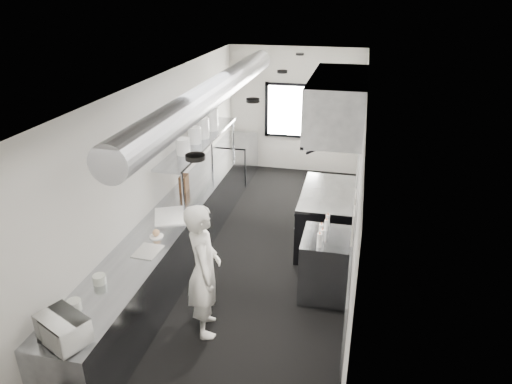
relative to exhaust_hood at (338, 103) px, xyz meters
The scene contains 35 objects.
floor 2.72m from the exhaust_hood, 147.45° to the right, with size 3.00×8.00×0.01m, color black.
ceiling 1.36m from the exhaust_hood, 147.45° to the right, with size 3.00×8.00×0.01m, color white.
wall_back 3.62m from the exhaust_hood, 108.38° to the left, with size 3.00×0.02×2.80m, color beige.
wall_front 4.93m from the exhaust_hood, 103.13° to the right, with size 3.00×0.02×2.80m, color beige.
wall_left 2.87m from the exhaust_hood, 164.91° to the right, with size 0.02×8.00×2.80m, color beige.
wall_right 1.28m from the exhaust_hood, 60.05° to the right, with size 0.02×8.00×2.80m, color beige.
wall_cladding 1.92m from the exhaust_hood, 46.22° to the right, with size 0.03×5.50×1.10m, color gray.
hvac_duct 1.83m from the exhaust_hood, behind, with size 0.40×0.40×6.40m, color #9D9EA5.
service_window 3.58m from the exhaust_hood, 108.57° to the left, with size 1.36×0.05×1.25m.
exhaust_hood is the anchor object (origin of this frame).
prep_counter 3.20m from the exhaust_hood, 151.89° to the right, with size 0.70×6.00×0.90m, color gray.
pass_shelf 2.46m from the exhaust_hood, behind, with size 0.45×3.00×0.68m.
range 1.92m from the exhaust_hood, behind, with size 0.88×1.60×0.94m.
bottle_station 2.39m from the exhaust_hood, 87.82° to the right, with size 0.65×0.80×0.90m, color gray.
far_work_table 3.88m from the exhaust_hood, 131.94° to the left, with size 0.70×1.20×0.90m, color gray.
notice_sheet_a 2.09m from the exhaust_hood, 78.88° to the right, with size 0.02×0.28×0.38m, color beige.
notice_sheet_b 2.43m from the exhaust_hood, 80.58° to the right, with size 0.02×0.28×0.38m, color beige.
line_cook 3.21m from the exhaust_hood, 117.94° to the right, with size 0.63×0.42×1.74m, color silver.
microwave 4.74m from the exhaust_hood, 119.25° to the right, with size 0.45×0.34×0.27m, color silver.
deli_tub_a 4.50m from the exhaust_hood, 124.12° to the right, with size 0.15×0.15×0.11m, color beige.
deli_tub_b 4.12m from the exhaust_hood, 127.98° to the right, with size 0.15×0.15×0.11m, color beige.
newspaper 3.47m from the exhaust_hood, 133.13° to the right, with size 0.30×0.37×0.01m, color silver.
small_plate 3.26m from the exhaust_hood, 138.87° to the right, with size 0.19×0.19×0.02m, color white.
pastry 3.23m from the exhaust_hood, 138.87° to the right, with size 0.10×0.10×0.10m, color #DFA975.
cutting_board 2.98m from the exhaust_hood, 149.76° to the right, with size 0.44×0.59×0.02m, color white.
knife_block 2.76m from the exhaust_hood, behind, with size 0.11×0.24×0.26m, color brown.
plate_stack_a 2.45m from the exhaust_hood, 168.50° to the right, with size 0.22×0.22×0.26m, color white.
plate_stack_b 2.42m from the exhaust_hood, behind, with size 0.21×0.21×0.28m, color white.
plate_stack_c 2.42m from the exhaust_hood, 169.60° to the left, with size 0.24×0.24×0.35m, color white.
plate_stack_d 2.53m from the exhaust_hood, 158.27° to the left, with size 0.26×0.26×0.40m, color white.
squeeze_bottle_a 2.18m from the exhaust_hood, 90.91° to the right, with size 0.06×0.06×0.19m, color white.
squeeze_bottle_b 2.07m from the exhaust_hood, 90.17° to the right, with size 0.05×0.05×0.16m, color white.
squeeze_bottle_c 1.99m from the exhaust_hood, 91.17° to the right, with size 0.06×0.06×0.19m, color white.
squeeze_bottle_d 1.87m from the exhaust_hood, 88.90° to the right, with size 0.05×0.05×0.16m, color white.
squeeze_bottle_e 1.78m from the exhaust_hood, 88.42° to the right, with size 0.06×0.06×0.18m, color white.
Camera 1 is at (1.43, -6.28, 4.02)m, focal length 32.85 mm.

